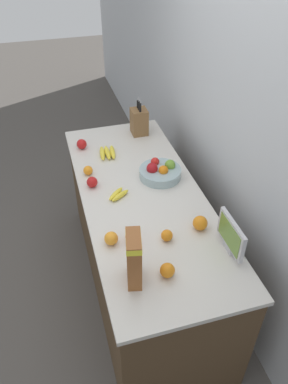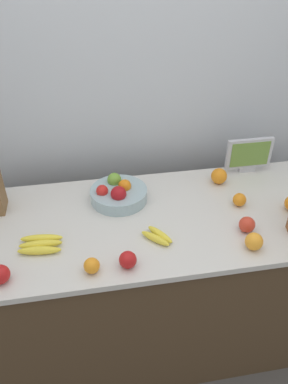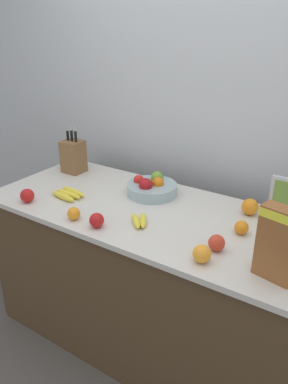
{
  "view_description": "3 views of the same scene",
  "coord_description": "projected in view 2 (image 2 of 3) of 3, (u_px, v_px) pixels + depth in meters",
  "views": [
    {
      "loc": [
        1.9,
        -0.53,
        2.51
      ],
      "look_at": [
        0.07,
        -0.01,
        1.0
      ],
      "focal_mm": 35.0,
      "sensor_mm": 36.0,
      "label": 1
    },
    {
      "loc": [
        -0.31,
        -1.43,
        2.09
      ],
      "look_at": [
        -0.05,
        0.06,
        1.04
      ],
      "focal_mm": 35.0,
      "sensor_mm": 36.0,
      "label": 2
    },
    {
      "loc": [
        0.92,
        -1.55,
        1.86
      ],
      "look_at": [
        -0.1,
        -0.01,
        1.02
      ],
      "focal_mm": 35.0,
      "sensor_mm": 36.0,
      "label": 3
    }
  ],
  "objects": [
    {
      "name": "counter",
      "position": [
        154.0,
        280.0,
        2.13
      ],
      "size": [
        2.01,
        0.81,
        0.92
      ],
      "color": "#4C3823",
      "rests_on": "ground_plane"
    },
    {
      "name": "orange_back_center",
      "position": [
        239.0,
        200.0,
        1.93
      ],
      "size": [
        0.07,
        0.07,
        0.07
      ],
      "primitive_type": "sphere",
      "color": "orange",
      "rests_on": "counter"
    },
    {
      "name": "apple_rear",
      "position": [
        128.0,
        260.0,
        1.58
      ],
      "size": [
        0.08,
        0.08,
        0.08
      ],
      "primitive_type": "sphere",
      "color": "red",
      "rests_on": "counter"
    },
    {
      "name": "fruit_bowl",
      "position": [
        118.0,
        193.0,
        1.97
      ],
      "size": [
        0.3,
        0.3,
        0.12
      ],
      "color": "#99B2B7",
      "rests_on": "counter"
    },
    {
      "name": "wall_back",
      "position": [
        135.0,
        100.0,
        2.16
      ],
      "size": [
        9.0,
        0.06,
        2.6
      ],
      "color": "silver",
      "rests_on": "ground_plane"
    },
    {
      "name": "apple_front",
      "position": [
        0.0,
        274.0,
        1.5
      ],
      "size": [
        0.08,
        0.08,
        0.08
      ],
      "primitive_type": "sphere",
      "color": "red",
      "rests_on": "counter"
    },
    {
      "name": "orange_mid_left",
      "position": [
        254.0,
        241.0,
        1.67
      ],
      "size": [
        0.08,
        0.08,
        0.08
      ],
      "primitive_type": "sphere",
      "color": "orange",
      "rests_on": "counter"
    },
    {
      "name": "banana_bunch_right",
      "position": [
        158.0,
        236.0,
        1.73
      ],
      "size": [
        0.15,
        0.16,
        0.03
      ],
      "rotation": [
        0.0,
        0.0,
        5.41
      ],
      "color": "yellow",
      "rests_on": "counter"
    },
    {
      "name": "ground_plane",
      "position": [
        153.0,
        329.0,
        2.4
      ],
      "size": [
        14.0,
        14.0,
        0.0
      ],
      "primitive_type": "plane",
      "color": "#514C47"
    },
    {
      "name": "banana_bunch_left",
      "position": [
        41.0,
        244.0,
        1.68
      ],
      "size": [
        0.2,
        0.14,
        0.04
      ],
      "rotation": [
        0.0,
        0.0,
        3.07
      ],
      "color": "yellow",
      "rests_on": "counter"
    },
    {
      "name": "apple_middle",
      "position": [
        247.0,
        225.0,
        1.76
      ],
      "size": [
        0.08,
        0.08,
        0.08
      ],
      "primitive_type": "sphere",
      "color": "red",
      "rests_on": "counter"
    },
    {
      "name": "orange_front_left",
      "position": [
        219.0,
        176.0,
        2.1
      ],
      "size": [
        0.09,
        0.09,
        0.09
      ],
      "primitive_type": "sphere",
      "color": "orange",
      "rests_on": "counter"
    },
    {
      "name": "small_monitor",
      "position": [
        249.0,
        154.0,
        2.17
      ],
      "size": [
        0.27,
        0.03,
        0.21
      ],
      "color": "#B7B7BC",
      "rests_on": "counter"
    },
    {
      "name": "orange_front_center",
      "position": [
        92.0,
        266.0,
        1.55
      ],
      "size": [
        0.07,
        0.07,
        0.07
      ],
      "primitive_type": "sphere",
      "color": "orange",
      "rests_on": "counter"
    }
  ]
}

